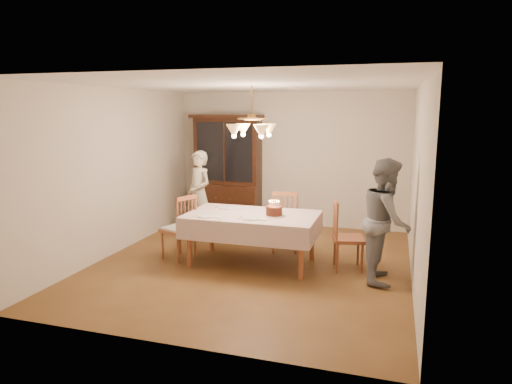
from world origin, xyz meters
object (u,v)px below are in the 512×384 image
(chair_far_side, at_px, (285,224))
(elderly_woman, at_px, (199,194))
(dining_table, at_px, (252,219))
(birthday_cake, at_px, (274,211))
(china_hutch, at_px, (228,172))

(chair_far_side, distance_m, elderly_woman, 1.75)
(dining_table, height_order, birthday_cake, birthday_cake)
(china_hutch, distance_m, chair_far_side, 2.22)
(elderly_woman, relative_size, birthday_cake, 5.16)
(china_hutch, bearing_deg, dining_table, -61.61)
(dining_table, xyz_separation_m, birthday_cake, (0.34, -0.03, 0.14))
(chair_far_side, distance_m, birthday_cake, 0.89)
(birthday_cake, bearing_deg, elderly_woman, 144.70)
(chair_far_side, height_order, elderly_woman, elderly_woman)
(dining_table, distance_m, chair_far_side, 0.87)
(dining_table, height_order, china_hutch, china_hutch)
(china_hutch, height_order, birthday_cake, china_hutch)
(dining_table, xyz_separation_m, china_hutch, (-1.22, 2.25, 0.36))
(china_hutch, distance_m, elderly_woman, 1.13)
(china_hutch, height_order, chair_far_side, china_hutch)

